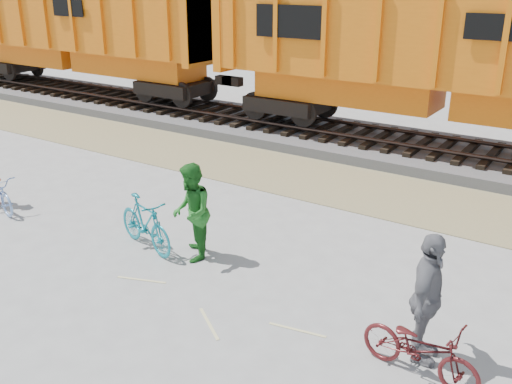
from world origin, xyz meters
TOP-DOWN VIEW (x-y plane):
  - ground at (0.00, 0.00)m, footprint 120.00×120.00m
  - gravel_strip at (0.00, 5.50)m, footprint 120.00×3.00m
  - ballast_bed at (0.00, 9.00)m, footprint 120.00×4.00m
  - track at (0.00, 9.00)m, footprint 120.00×2.60m
  - hopper_car_left at (-13.76, 9.00)m, footprint 14.00×3.13m
  - hopper_car_center at (1.24, 9.00)m, footprint 14.00×3.13m
  - bicycle_teal at (-1.80, 0.17)m, footprint 1.81×0.93m
  - bicycle_maroon at (3.84, -0.63)m, footprint 1.71×0.80m
  - person_man at (-0.80, 0.37)m, footprint 1.09×1.13m
  - person_woman at (3.74, -0.23)m, footprint 0.59×1.15m

SIDE VIEW (x-z plane):
  - ground at x=0.00m, z-range 0.00..0.00m
  - gravel_strip at x=0.00m, z-range 0.00..0.02m
  - ballast_bed at x=0.00m, z-range 0.00..0.30m
  - bicycle_maroon at x=3.84m, z-range 0.00..0.87m
  - track at x=0.00m, z-range 0.35..0.59m
  - bicycle_teal at x=-1.80m, z-range 0.00..1.05m
  - person_man at x=-0.80m, z-range 0.00..1.83m
  - person_woman at x=3.74m, z-range 0.00..1.88m
  - hopper_car_left at x=-13.76m, z-range 0.68..5.33m
  - hopper_car_center at x=1.24m, z-range 0.68..5.33m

